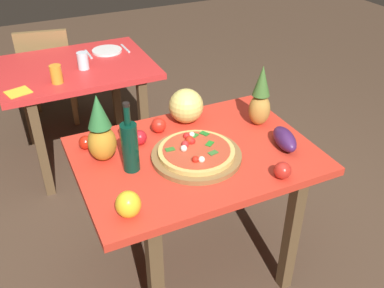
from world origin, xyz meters
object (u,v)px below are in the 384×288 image
(pineapple_right, at_px, (260,99))
(drinking_glass_water, at_px, (83,61))
(bell_pepper, at_px, (128,204))
(napkin_folded, at_px, (18,92))
(fork_utensil, at_px, (88,54))
(pineapple_left, at_px, (101,132))
(dining_chair, at_px, (48,71))
(dinner_plate, at_px, (107,51))
(drinking_glass_juice, at_px, (56,74))
(melon, at_px, (186,106))
(pizza, at_px, (196,151))
(tomato_near_board, at_px, (86,142))
(display_table, at_px, (195,169))
(tomato_by_bottle, at_px, (140,137))
(pizza_board, at_px, (196,156))
(eggplant, at_px, (285,139))
(knife_utensil, at_px, (125,48))
(background_table, at_px, (77,79))
(tomato_beside_pepper, at_px, (283,170))
(wine_bottle, at_px, (130,145))
(tomato_at_corner, at_px, (159,125))

(pineapple_right, xyz_separation_m, drinking_glass_water, (-0.68, 1.14, -0.09))
(bell_pepper, bearing_deg, napkin_folded, 101.58)
(pineapple_right, relative_size, fork_utensil, 1.86)
(fork_utensil, bearing_deg, pineapple_left, -101.53)
(dining_chair, distance_m, pineapple_left, 1.87)
(dinner_plate, bearing_deg, drinking_glass_juice, -137.79)
(melon, bearing_deg, fork_utensil, 101.75)
(pizza, relative_size, drinking_glass_water, 3.15)
(pineapple_right, bearing_deg, tomato_near_board, 170.12)
(display_table, relative_size, pineapple_right, 3.40)
(melon, relative_size, tomato_by_bottle, 2.48)
(pizza_board, relative_size, bell_pepper, 3.80)
(eggplant, relative_size, knife_utensil, 1.11)
(display_table, relative_size, drinking_glass_juice, 9.71)
(dining_chair, distance_m, pineapple_right, 2.08)
(pizza_board, relative_size, tomato_near_board, 6.32)
(pizza_board, bearing_deg, drinking_glass_juice, 111.20)
(background_table, height_order, bell_pepper, bell_pepper)
(background_table, height_order, dining_chair, dining_chair)
(pizza_board, bearing_deg, bell_pepper, -149.79)
(bell_pepper, height_order, tomato_beside_pepper, bell_pepper)
(wine_bottle, xyz_separation_m, tomato_beside_pepper, (0.59, -0.35, -0.09))
(eggplant, bearing_deg, wine_bottle, 168.81)
(background_table, relative_size, tomato_near_board, 15.37)
(display_table, xyz_separation_m, napkin_folded, (-0.70, 1.05, 0.10))
(pizza, bearing_deg, pineapple_right, 18.33)
(fork_utensil, xyz_separation_m, knife_utensil, (0.28, 0.00, 0.00))
(tomato_near_board, distance_m, tomato_by_bottle, 0.26)
(melon, bearing_deg, dining_chair, 106.85)
(pizza_board, height_order, drinking_glass_juice, drinking_glass_juice)
(dinner_plate, bearing_deg, tomato_at_corner, -93.18)
(wine_bottle, bearing_deg, melon, 35.45)
(melon, xyz_separation_m, drinking_glass_water, (-0.34, 0.95, -0.03))
(tomato_near_board, distance_m, napkin_folded, 0.82)
(pizza, height_order, pineapple_left, pineapple_left)
(drinking_glass_juice, xyz_separation_m, dinner_plate, (0.43, 0.39, -0.05))
(pineapple_right, bearing_deg, tomato_beside_pepper, -109.71)
(pineapple_right, relative_size, tomato_at_corner, 4.26)
(tomato_at_corner, distance_m, fork_utensil, 1.23)
(drinking_glass_water, bearing_deg, pizza, -79.67)
(pineapple_left, relative_size, pineapple_right, 1.00)
(bell_pepper, xyz_separation_m, fork_utensil, (0.27, 1.77, -0.05))
(pineapple_right, distance_m, dinner_plate, 1.46)
(wine_bottle, xyz_separation_m, bell_pepper, (-0.11, -0.29, -0.08))
(pineapple_right, xyz_separation_m, melon, (-0.34, 0.19, -0.06))
(pineapple_right, relative_size, napkin_folded, 2.40)
(pizza_board, distance_m, drinking_glass_water, 1.31)
(bell_pepper, bearing_deg, pineapple_left, 88.12)
(wine_bottle, distance_m, knife_utensil, 1.55)
(pineapple_right, relative_size, knife_utensil, 1.86)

